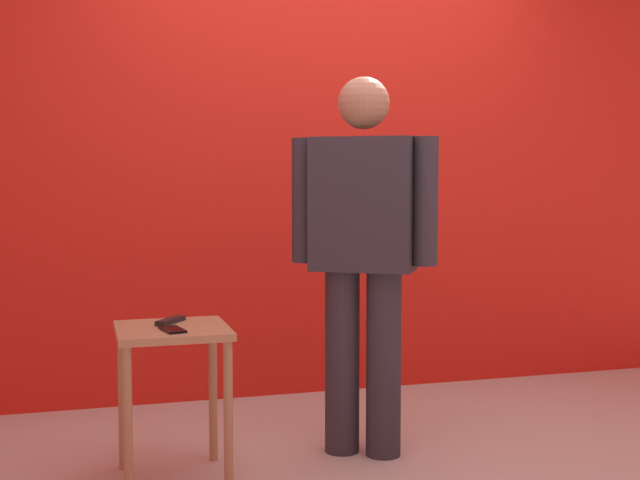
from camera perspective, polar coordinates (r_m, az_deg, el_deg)
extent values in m
plane|color=#B7B2A8|center=(3.53, 6.69, -15.70)|extent=(12.00, 12.00, 0.00)
cube|color=red|center=(4.68, -0.06, 5.73)|extent=(5.66, 0.12, 2.64)
cylinder|color=#2D2D38|center=(3.69, 1.53, -8.28)|extent=(0.21, 0.21, 0.81)
cylinder|color=#2D2D38|center=(3.65, 4.37, -8.43)|extent=(0.21, 0.21, 0.81)
cube|color=#2D2D38|center=(3.58, 2.98, 2.46)|extent=(0.49, 0.42, 0.57)
cube|color=red|center=(3.69, 3.39, 2.96)|extent=(0.11, 0.08, 0.48)
cube|color=#C68CB7|center=(3.70, 3.41, 2.70)|extent=(0.04, 0.03, 0.43)
cylinder|color=#2D2D38|center=(3.65, -1.10, 2.73)|extent=(0.15, 0.15, 0.54)
cylinder|color=#2D2D38|center=(3.53, 7.21, 2.64)|extent=(0.15, 0.15, 0.54)
sphere|color=#A87A5B|center=(3.59, 3.01, 9.34)|extent=(0.22, 0.22, 0.22)
cube|color=tan|center=(3.36, -10.06, -6.12)|extent=(0.44, 0.44, 0.03)
cylinder|color=tan|center=(3.23, -13.01, -12.21)|extent=(0.04, 0.04, 0.59)
cylinder|color=tan|center=(3.27, -6.29, -11.92)|extent=(0.04, 0.04, 0.59)
cylinder|color=tan|center=(3.59, -13.35, -10.52)|extent=(0.04, 0.04, 0.59)
cylinder|color=tan|center=(3.63, -7.32, -10.29)|extent=(0.04, 0.04, 0.59)
cube|color=black|center=(3.27, -10.05, -6.05)|extent=(0.10, 0.16, 0.01)
cube|color=black|center=(3.44, -10.18, -5.45)|extent=(0.14, 0.16, 0.02)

